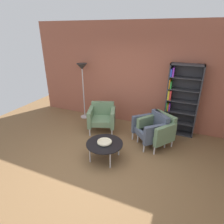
# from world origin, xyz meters

# --- Properties ---
(ground_plane) EXTENTS (8.32, 8.32, 0.00)m
(ground_plane) POSITION_xyz_m (0.00, 0.00, 0.00)
(ground_plane) COLOR brown
(brick_back_panel) EXTENTS (6.40, 0.12, 2.90)m
(brick_back_panel) POSITION_xyz_m (0.00, 2.46, 1.45)
(brick_back_panel) COLOR #9E5642
(brick_back_panel) RESTS_ON ground_plane
(bookshelf_tall) EXTENTS (0.80, 0.30, 1.90)m
(bookshelf_tall) POSITION_xyz_m (1.34, 2.25, 0.92)
(bookshelf_tall) COLOR #333338
(bookshelf_tall) RESTS_ON ground_plane
(coffee_table_low) EXTENTS (0.80, 0.80, 0.40)m
(coffee_table_low) POSITION_xyz_m (0.03, 0.39, 0.37)
(coffee_table_low) COLOR black
(coffee_table_low) RESTS_ON ground_plane
(decorative_bowl) EXTENTS (0.32, 0.32, 0.05)m
(decorative_bowl) POSITION_xyz_m (0.03, 0.39, 0.43)
(decorative_bowl) COLOR beige
(decorative_bowl) RESTS_ON coffee_table_low
(armchair_near_window) EXTENTS (0.95, 0.95, 0.78)m
(armchair_near_window) POSITION_xyz_m (0.82, 1.42, 0.41)
(armchair_near_window) COLOR #4C566B
(armchair_near_window) RESTS_ON ground_plane
(armchair_by_bookshelf) EXTENTS (0.89, 0.85, 0.78)m
(armchair_by_bookshelf) POSITION_xyz_m (-0.60, 1.55, 0.41)
(armchair_by_bookshelf) COLOR slate
(armchair_by_bookshelf) RESTS_ON ground_plane
(armchair_spare_guest) EXTENTS (0.95, 0.93, 0.78)m
(armchair_spare_guest) POSITION_xyz_m (0.97, 1.44, 0.41)
(armchair_spare_guest) COLOR slate
(armchair_spare_guest) RESTS_ON ground_plane
(floor_lamp_torchiere) EXTENTS (0.32, 0.32, 1.74)m
(floor_lamp_torchiere) POSITION_xyz_m (-1.52, 2.12, 1.45)
(floor_lamp_torchiere) COLOR silver
(floor_lamp_torchiere) RESTS_ON ground_plane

